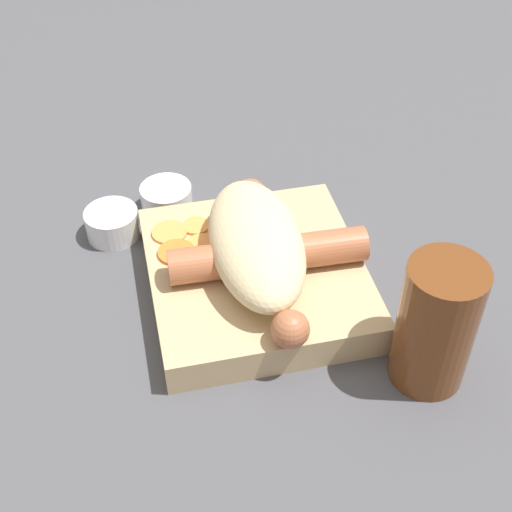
{
  "coord_description": "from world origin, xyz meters",
  "views": [
    {
      "loc": [
        -0.45,
        0.1,
        0.47
      ],
      "look_at": [
        0.0,
        0.0,
        0.04
      ],
      "focal_mm": 50.0,
      "sensor_mm": 36.0,
      "label": 1
    }
  ],
  "objects_px": {
    "food_tray": "(256,277)",
    "sausage": "(268,255)",
    "bread_roll": "(262,243)",
    "condiment_cup_near": "(167,200)",
    "drink_glass": "(436,325)",
    "condiment_cup_far": "(113,225)"
  },
  "relations": [
    {
      "from": "food_tray",
      "to": "condiment_cup_far",
      "type": "bearing_deg",
      "value": 48.73
    },
    {
      "from": "food_tray",
      "to": "sausage",
      "type": "bearing_deg",
      "value": -129.0
    },
    {
      "from": "condiment_cup_near",
      "to": "drink_glass",
      "type": "xyz_separation_m",
      "value": [
        -0.26,
        -0.18,
        0.05
      ]
    },
    {
      "from": "sausage",
      "to": "condiment_cup_near",
      "type": "bearing_deg",
      "value": 27.36
    },
    {
      "from": "drink_glass",
      "to": "condiment_cup_far",
      "type": "bearing_deg",
      "value": 45.58
    },
    {
      "from": "food_tray",
      "to": "drink_glass",
      "type": "distance_m",
      "value": 0.17
    },
    {
      "from": "sausage",
      "to": "condiment_cup_near",
      "type": "relative_size",
      "value": 3.91
    },
    {
      "from": "sausage",
      "to": "drink_glass",
      "type": "distance_m",
      "value": 0.16
    },
    {
      "from": "food_tray",
      "to": "condiment_cup_near",
      "type": "relative_size",
      "value": 3.82
    },
    {
      "from": "sausage",
      "to": "condiment_cup_near",
      "type": "xyz_separation_m",
      "value": [
        0.14,
        0.07,
        -0.03
      ]
    },
    {
      "from": "bread_roll",
      "to": "condiment_cup_near",
      "type": "xyz_separation_m",
      "value": [
        0.14,
        0.07,
        -0.05
      ]
    },
    {
      "from": "condiment_cup_near",
      "to": "food_tray",
      "type": "bearing_deg",
      "value": -154.48
    },
    {
      "from": "condiment_cup_far",
      "to": "drink_glass",
      "type": "xyz_separation_m",
      "value": [
        -0.23,
        -0.24,
        0.05
      ]
    },
    {
      "from": "food_tray",
      "to": "drink_glass",
      "type": "height_order",
      "value": "drink_glass"
    },
    {
      "from": "bread_roll",
      "to": "condiment_cup_far",
      "type": "relative_size",
      "value": 3.22
    },
    {
      "from": "food_tray",
      "to": "sausage",
      "type": "height_order",
      "value": "sausage"
    },
    {
      "from": "food_tray",
      "to": "condiment_cup_near",
      "type": "xyz_separation_m",
      "value": [
        0.13,
        0.06,
        -0.0
      ]
    },
    {
      "from": "bread_roll",
      "to": "sausage",
      "type": "relative_size",
      "value": 0.82
    },
    {
      "from": "condiment_cup_near",
      "to": "condiment_cup_far",
      "type": "relative_size",
      "value": 1.0
    },
    {
      "from": "food_tray",
      "to": "bread_roll",
      "type": "relative_size",
      "value": 1.18
    },
    {
      "from": "sausage",
      "to": "bread_roll",
      "type": "bearing_deg",
      "value": 36.55
    },
    {
      "from": "drink_glass",
      "to": "sausage",
      "type": "bearing_deg",
      "value": 41.91
    }
  ]
}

